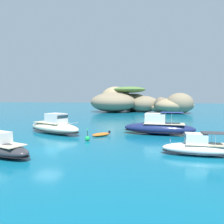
{
  "coord_description": "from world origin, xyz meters",
  "views": [
    {
      "loc": [
        11.28,
        -17.4,
        4.98
      ],
      "look_at": [
        2.28,
        14.77,
        2.77
      ],
      "focal_mm": 33.58,
      "sensor_mm": 36.0,
      "label": 1
    }
  ],
  "objects_px": {
    "islet_small": "(172,105)",
    "motorboat_charcoal": "(1,148)",
    "islet_large": "(122,101)",
    "channel_buoy": "(87,138)",
    "motorboat_white": "(199,148)",
    "motorboat_cream": "(54,127)",
    "motorboat_navy": "(158,127)",
    "dinghy_tender": "(101,134)"
  },
  "relations": [
    {
      "from": "motorboat_white",
      "to": "dinghy_tender",
      "type": "height_order",
      "value": "motorboat_white"
    },
    {
      "from": "motorboat_cream",
      "to": "dinghy_tender",
      "type": "height_order",
      "value": "motorboat_cream"
    },
    {
      "from": "motorboat_navy",
      "to": "motorboat_charcoal",
      "type": "height_order",
      "value": "motorboat_navy"
    },
    {
      "from": "motorboat_white",
      "to": "islet_large",
      "type": "bearing_deg",
      "value": 109.3
    },
    {
      "from": "motorboat_navy",
      "to": "motorboat_cream",
      "type": "bearing_deg",
      "value": -167.75
    },
    {
      "from": "motorboat_white",
      "to": "motorboat_cream",
      "type": "bearing_deg",
      "value": 159.7
    },
    {
      "from": "islet_large",
      "to": "islet_small",
      "type": "distance_m",
      "value": 18.36
    },
    {
      "from": "islet_large",
      "to": "channel_buoy",
      "type": "distance_m",
      "value": 54.36
    },
    {
      "from": "motorboat_cream",
      "to": "dinghy_tender",
      "type": "relative_size",
      "value": 3.69
    },
    {
      "from": "motorboat_cream",
      "to": "motorboat_navy",
      "type": "height_order",
      "value": "motorboat_navy"
    },
    {
      "from": "islet_small",
      "to": "motorboat_white",
      "type": "height_order",
      "value": "islet_small"
    },
    {
      "from": "islet_small",
      "to": "dinghy_tender",
      "type": "xyz_separation_m",
      "value": [
        -9.34,
        -46.75,
        -2.39
      ]
    },
    {
      "from": "dinghy_tender",
      "to": "channel_buoy",
      "type": "distance_m",
      "value": 3.41
    },
    {
      "from": "islet_small",
      "to": "dinghy_tender",
      "type": "height_order",
      "value": "islet_small"
    },
    {
      "from": "islet_large",
      "to": "islet_small",
      "type": "height_order",
      "value": "islet_large"
    },
    {
      "from": "motorboat_navy",
      "to": "motorboat_white",
      "type": "bearing_deg",
      "value": -67.85
    },
    {
      "from": "motorboat_cream",
      "to": "motorboat_navy",
      "type": "relative_size",
      "value": 1.02
    },
    {
      "from": "islet_small",
      "to": "dinghy_tender",
      "type": "bearing_deg",
      "value": -101.3
    },
    {
      "from": "motorboat_charcoal",
      "to": "motorboat_white",
      "type": "height_order",
      "value": "motorboat_charcoal"
    },
    {
      "from": "channel_buoy",
      "to": "motorboat_navy",
      "type": "bearing_deg",
      "value": 41.37
    },
    {
      "from": "motorboat_white",
      "to": "channel_buoy",
      "type": "bearing_deg",
      "value": 165.37
    },
    {
      "from": "islet_small",
      "to": "channel_buoy",
      "type": "height_order",
      "value": "islet_small"
    },
    {
      "from": "motorboat_cream",
      "to": "channel_buoy",
      "type": "relative_size",
      "value": 6.82
    },
    {
      "from": "motorboat_cream",
      "to": "channel_buoy",
      "type": "distance_m",
      "value": 7.56
    },
    {
      "from": "channel_buoy",
      "to": "motorboat_cream",
      "type": "bearing_deg",
      "value": 150.54
    },
    {
      "from": "islet_large",
      "to": "islet_small",
      "type": "xyz_separation_m",
      "value": [
        17.97,
        -3.51,
        -1.37
      ]
    },
    {
      "from": "motorboat_navy",
      "to": "dinghy_tender",
      "type": "height_order",
      "value": "motorboat_navy"
    },
    {
      "from": "dinghy_tender",
      "to": "motorboat_white",
      "type": "bearing_deg",
      "value": -29.82
    },
    {
      "from": "motorboat_cream",
      "to": "channel_buoy",
      "type": "bearing_deg",
      "value": -29.46
    },
    {
      "from": "islet_small",
      "to": "motorboat_charcoal",
      "type": "relative_size",
      "value": 2.59
    },
    {
      "from": "motorboat_navy",
      "to": "motorboat_charcoal",
      "type": "bearing_deg",
      "value": -130.4
    },
    {
      "from": "islet_large",
      "to": "motorboat_charcoal",
      "type": "relative_size",
      "value": 3.77
    },
    {
      "from": "motorboat_navy",
      "to": "motorboat_white",
      "type": "xyz_separation_m",
      "value": [
        4.02,
        -9.88,
        -0.33
      ]
    },
    {
      "from": "islet_large",
      "to": "motorboat_white",
      "type": "height_order",
      "value": "islet_large"
    },
    {
      "from": "islet_small",
      "to": "motorboat_charcoal",
      "type": "bearing_deg",
      "value": -104.17
    },
    {
      "from": "islet_large",
      "to": "channel_buoy",
      "type": "bearing_deg",
      "value": -81.41
    },
    {
      "from": "islet_small",
      "to": "channel_buoy",
      "type": "distance_m",
      "value": 51.13
    },
    {
      "from": "motorboat_charcoal",
      "to": "channel_buoy",
      "type": "bearing_deg",
      "value": 58.8
    },
    {
      "from": "motorboat_cream",
      "to": "channel_buoy",
      "type": "xyz_separation_m",
      "value": [
        6.56,
        -3.71,
        -0.62
      ]
    },
    {
      "from": "dinghy_tender",
      "to": "channel_buoy",
      "type": "bearing_deg",
      "value": -98.95
    },
    {
      "from": "motorboat_charcoal",
      "to": "motorboat_navy",
      "type": "bearing_deg",
      "value": 49.6
    },
    {
      "from": "islet_small",
      "to": "motorboat_cream",
      "type": "distance_m",
      "value": 49.26
    }
  ]
}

